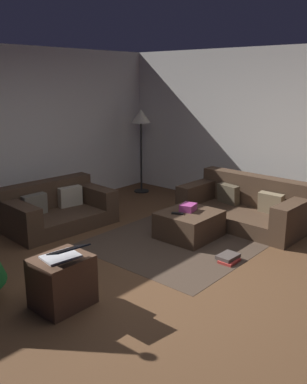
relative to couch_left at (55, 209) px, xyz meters
The scene contains 12 objects.
ground_plane 2.28m from the couch_left, 98.10° to the right, with size 6.40×6.40×0.00m, color brown.
corner_partition 3.75m from the couch_left, 38.45° to the right, with size 0.12×6.40×2.60m, color silver.
couch_left is the anchor object (origin of this frame).
couch_right 2.85m from the couch_left, 47.24° to the right, with size 1.02×1.85×0.69m.
ottoman 2.00m from the couch_left, 62.80° to the right, with size 0.76×0.70×0.36m, color #473323.
gift_box 1.98m from the couch_left, 61.31° to the right, with size 0.22×0.18×0.09m, color #B23F8C.
tv_remote 1.87m from the couch_left, 67.02° to the right, with size 0.05×0.16×0.02m, color black.
side_table 2.33m from the couch_left, 124.76° to the right, with size 0.52×0.44×0.50m, color #4C3323.
laptop 2.41m from the couch_left, 124.10° to the right, with size 0.38×0.45×0.18m.
book_stack 2.68m from the couch_left, 77.55° to the right, with size 0.29×0.23×0.08m.
corner_lamp 2.50m from the couch_left, ahead, with size 0.36×0.36×1.56m.
area_rug 2.01m from the couch_left, 62.80° to the right, with size 2.60×2.00×0.01m, color #443429.
Camera 1 is at (-3.15, -2.68, 2.12)m, focal length 38.88 mm.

